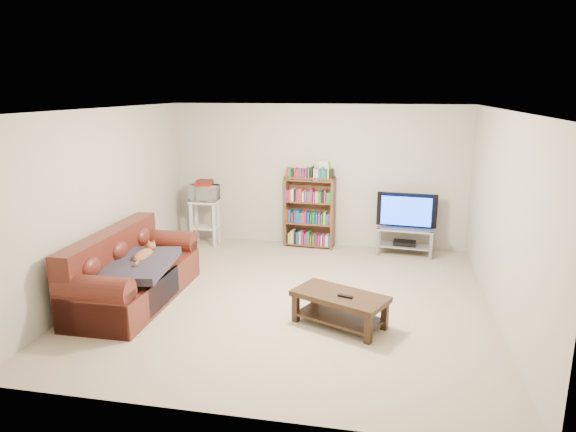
% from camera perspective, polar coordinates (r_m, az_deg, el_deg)
% --- Properties ---
extents(floor, '(5.00, 5.00, 0.00)m').
position_cam_1_polar(floor, '(6.72, 0.19, -9.16)').
color(floor, '#C0AD8E').
rests_on(floor, ground).
extents(ceiling, '(5.00, 5.00, 0.00)m').
position_cam_1_polar(ceiling, '(6.19, 0.21, 11.75)').
color(ceiling, white).
rests_on(ceiling, ground).
extents(wall_back, '(5.00, 0.00, 5.00)m').
position_cam_1_polar(wall_back, '(8.77, 3.27, 4.48)').
color(wall_back, beige).
rests_on(wall_back, ground).
extents(wall_front, '(5.00, 0.00, 5.00)m').
position_cam_1_polar(wall_front, '(4.02, -6.55, -7.08)').
color(wall_front, beige).
rests_on(wall_front, ground).
extents(wall_left, '(0.00, 5.00, 5.00)m').
position_cam_1_polar(wall_left, '(7.23, -19.66, 1.66)').
color(wall_left, beige).
rests_on(wall_left, ground).
extents(wall_right, '(0.00, 5.00, 5.00)m').
position_cam_1_polar(wall_right, '(6.38, 22.83, -0.18)').
color(wall_right, beige).
rests_on(wall_right, ground).
extents(sofa, '(0.93, 2.11, 0.90)m').
position_cam_1_polar(sofa, '(6.87, -17.20, -6.44)').
color(sofa, '#501D14').
rests_on(sofa, floor).
extents(blanket, '(0.90, 1.12, 0.18)m').
position_cam_1_polar(blanket, '(6.60, -16.51, -5.26)').
color(blanket, '#2D2934').
rests_on(blanket, sofa).
extents(cat, '(0.23, 0.57, 0.17)m').
position_cam_1_polar(cat, '(6.74, -15.81, -4.26)').
color(cat, brown).
rests_on(cat, sofa).
extents(coffee_table, '(1.18, 0.92, 0.38)m').
position_cam_1_polar(coffee_table, '(5.94, 5.77, -9.65)').
color(coffee_table, black).
rests_on(coffee_table, floor).
extents(remote, '(0.18, 0.09, 0.02)m').
position_cam_1_polar(remote, '(5.81, 6.39, -8.85)').
color(remote, black).
rests_on(remote, coffee_table).
extents(tv_stand, '(0.93, 0.48, 0.45)m').
position_cam_1_polar(tv_stand, '(8.57, 12.86, -2.20)').
color(tv_stand, '#999EA3').
rests_on(tv_stand, floor).
extents(television, '(0.97, 0.22, 0.56)m').
position_cam_1_polar(television, '(8.47, 13.01, 0.53)').
color(television, black).
rests_on(television, tv_stand).
extents(dvd_player, '(0.38, 0.28, 0.06)m').
position_cam_1_polar(dvd_player, '(8.60, 12.82, -2.94)').
color(dvd_player, black).
rests_on(dvd_player, tv_stand).
extents(bookshelf, '(0.86, 0.32, 1.22)m').
position_cam_1_polar(bookshelf, '(8.70, 2.40, 0.58)').
color(bookshelf, brown).
rests_on(bookshelf, floor).
extents(shelf_clutter, '(0.62, 0.20, 0.28)m').
position_cam_1_polar(shelf_clutter, '(8.56, 3.11, 5.09)').
color(shelf_clutter, silver).
rests_on(shelf_clutter, bookshelf).
extents(microwave_stand, '(0.50, 0.37, 0.77)m').
position_cam_1_polar(microwave_stand, '(8.99, -9.20, -0.03)').
color(microwave_stand, silver).
rests_on(microwave_stand, floor).
extents(microwave, '(0.49, 0.34, 0.26)m').
position_cam_1_polar(microwave, '(8.90, -9.30, 2.54)').
color(microwave, silver).
rests_on(microwave, microwave_stand).
extents(game_boxes, '(0.29, 0.26, 0.05)m').
position_cam_1_polar(game_boxes, '(8.87, -9.34, 3.54)').
color(game_boxes, maroon).
rests_on(game_boxes, microwave).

